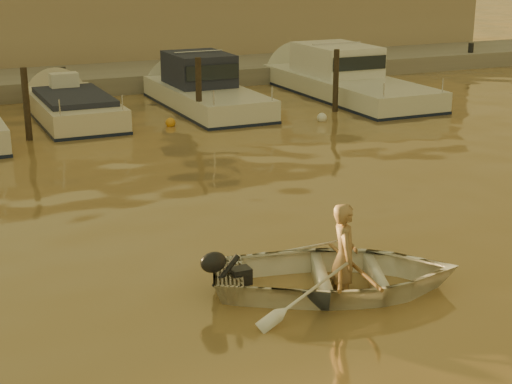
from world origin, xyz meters
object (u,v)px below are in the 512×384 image
person (344,257)px  moored_boat_3 (73,113)px  moored_boat_4 (206,90)px  moored_boat_5 (347,79)px  dinghy (337,274)px

person → moored_boat_3: (-1.09, 14.44, -0.33)m
person → moored_boat_3: person is taller
moored_boat_4 → moored_boat_5: (5.39, 0.00, 0.00)m
dinghy → moored_boat_3: bearing=25.3°
moored_boat_3 → moored_boat_5: 9.79m
person → moored_boat_4: moored_boat_4 is taller
dinghy → moored_boat_4: moored_boat_4 is taller
person → dinghy: bearing=90.0°
dinghy → moored_boat_3: 14.44m
moored_boat_3 → dinghy: bearing=-86.0°
dinghy → moored_boat_3: moored_boat_3 is taller
moored_boat_3 → moored_boat_4: (4.39, 0.00, 0.40)m
moored_boat_4 → moored_boat_5: bearing=0.0°
dinghy → moored_boat_4: 14.80m
moored_boat_3 → moored_boat_5: size_ratio=0.69×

